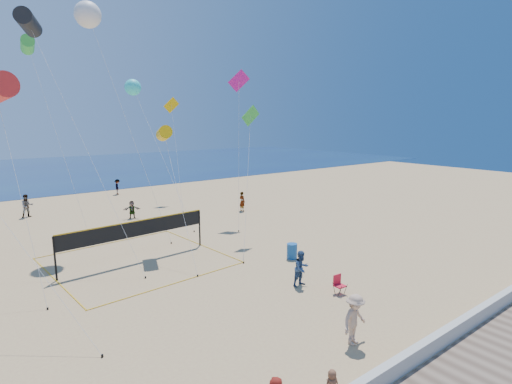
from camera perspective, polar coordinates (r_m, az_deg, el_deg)
ground at (r=15.25m, az=5.80°, el=-21.53°), size 120.00×120.00×0.00m
ocean at (r=72.36m, az=-30.19°, el=2.48°), size 140.00×50.00×0.03m
bystander_a at (r=19.94m, az=6.51°, el=-10.78°), size 0.86×0.67×1.77m
bystander_b at (r=15.49m, az=13.92°, el=-17.26°), size 1.29×0.84×1.89m
far_person_1 at (r=34.51m, az=-17.30°, el=-2.42°), size 1.44×0.86×1.48m
far_person_2 at (r=35.58m, az=-1.99°, el=-1.36°), size 0.48×0.68×1.75m
far_person_3 at (r=38.39m, az=-29.90°, el=-1.73°), size 0.98×0.79×1.94m
far_person_4 at (r=46.17m, az=-19.16°, el=0.71°), size 0.94×1.22×1.67m
camp_chair at (r=19.52m, az=11.72°, el=-12.63°), size 0.50×0.62×0.99m
trash_barrel at (r=23.72m, az=5.16°, el=-8.41°), size 0.65×0.65×0.90m
volleyball_net at (r=23.94m, az=-16.79°, el=-5.70°), size 9.54×9.40×2.38m
kite_1 at (r=27.92m, az=-29.76°, el=20.25°), size 3.88×9.50×14.14m
kite_2 at (r=24.94m, az=-12.99°, el=8.14°), size 1.56×6.30×7.74m
kite_4 at (r=26.88m, az=-0.84°, el=9.64°), size 4.53×4.48×9.04m
kite_5 at (r=32.20m, az=-2.46°, el=14.59°), size 3.34×3.78×11.94m
kite_6 at (r=29.05m, az=-22.90°, el=22.29°), size 4.23×4.83×15.28m
kite_7 at (r=35.09m, az=-17.18°, el=14.08°), size 1.95×8.61×11.31m
kite_8 at (r=32.63m, az=-29.84°, el=17.76°), size 2.73×4.61×13.60m
kite_9 at (r=40.73m, az=-11.91°, el=11.24°), size 2.93×6.06×10.28m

